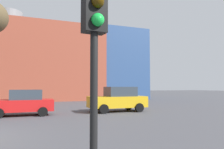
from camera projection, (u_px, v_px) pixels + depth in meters
building_backdrop at (6, 62)px, 30.37m from camera, size 40.33×10.61×12.45m
parked_car_2 at (23, 103)px, 14.03m from camera, size 3.85×1.89×1.67m
parked_car_3 at (118, 99)px, 16.41m from camera, size 4.28×2.10×1.86m
traffic_light_near_right at (95, 35)px, 3.35m from camera, size 0.38×0.38×3.56m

